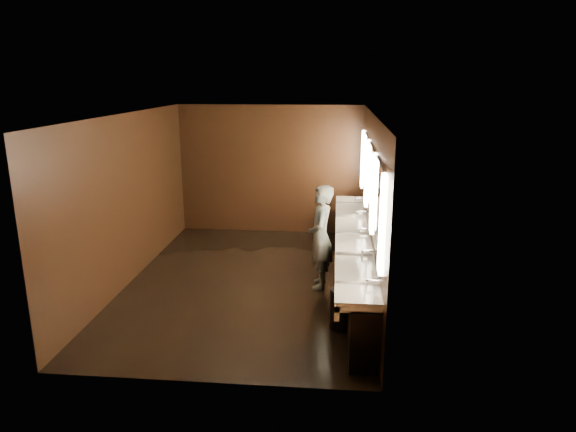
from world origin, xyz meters
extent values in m
plane|color=black|center=(0.00, 0.00, 0.00)|extent=(6.00, 6.00, 0.00)
cube|color=#2D2D2B|center=(0.00, 0.00, 2.80)|extent=(4.00, 6.00, 0.02)
cube|color=black|center=(0.00, 3.00, 1.40)|extent=(4.00, 0.02, 2.80)
cube|color=black|center=(0.00, -3.00, 1.40)|extent=(4.00, 0.02, 2.80)
cube|color=black|center=(-2.00, 0.00, 1.40)|extent=(0.02, 6.00, 2.80)
cube|color=black|center=(2.00, 0.00, 1.40)|extent=(0.02, 6.00, 2.80)
cube|color=black|center=(1.82, 0.00, 0.40)|extent=(0.36, 5.40, 0.81)
cube|color=white|center=(1.73, 0.00, 0.85)|extent=(0.55, 5.40, 0.12)
cube|color=white|center=(1.48, 0.00, 0.77)|extent=(0.06, 5.40, 0.18)
cylinder|color=silver|center=(1.91, -2.20, 0.99)|extent=(0.18, 0.04, 0.04)
cylinder|color=silver|center=(1.91, -1.10, 0.99)|extent=(0.18, 0.04, 0.04)
cylinder|color=silver|center=(1.91, 0.00, 0.99)|extent=(0.18, 0.04, 0.04)
cylinder|color=silver|center=(1.91, 1.10, 0.99)|extent=(0.18, 0.04, 0.04)
cylinder|color=silver|center=(1.91, 2.20, 0.99)|extent=(0.18, 0.04, 0.04)
cube|color=#FCE2BC|center=(1.97, -2.40, 1.75)|extent=(0.06, 0.22, 1.15)
cube|color=white|center=(1.99, -1.60, 1.75)|extent=(0.03, 1.32, 1.15)
cube|color=#FCE2BC|center=(1.97, -0.80, 1.75)|extent=(0.06, 0.23, 1.15)
cube|color=white|center=(1.99, 0.00, 1.75)|extent=(0.03, 1.32, 1.15)
cube|color=#FCE2BC|center=(1.97, 0.80, 1.75)|extent=(0.06, 0.23, 1.15)
cube|color=white|center=(1.99, 1.60, 1.75)|extent=(0.03, 1.32, 1.15)
cube|color=#FCE2BC|center=(1.97, 2.40, 1.75)|extent=(0.06, 0.22, 1.15)
imported|color=#7CAEB9|center=(1.21, -0.07, 0.85)|extent=(0.42, 0.63, 1.71)
cylinder|color=black|center=(1.58, -1.51, 0.28)|extent=(0.43, 0.43, 0.57)
camera|label=1|loc=(1.43, -8.03, 3.36)|focal=32.00mm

